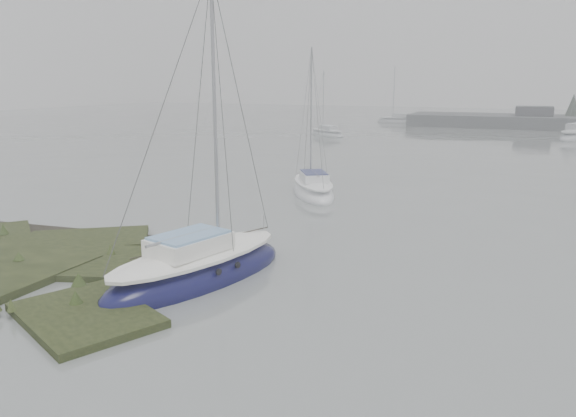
# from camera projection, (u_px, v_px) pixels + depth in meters

# --- Properties ---
(ground) EXTENTS (160.00, 160.00, 0.00)m
(ground) POSITION_uv_depth(u_px,v_px,m) (382.00, 157.00, 40.57)
(ground) COLOR slate
(ground) RESTS_ON ground
(sailboat_main) EXTENTS (3.68, 6.61, 8.87)m
(sailboat_main) POSITION_uv_depth(u_px,v_px,m) (198.00, 270.00, 15.55)
(sailboat_main) COLOR #0D0D3A
(sailboat_main) RESTS_ON ground
(sailboat_white) EXTENTS (4.25, 5.44, 7.49)m
(sailboat_white) POSITION_uv_depth(u_px,v_px,m) (313.00, 190.00, 27.14)
(sailboat_white) COLOR white
(sailboat_white) RESTS_ON ground
(sailboat_far_a) EXTENTS (4.93, 4.00, 6.85)m
(sailboat_far_a) POSITION_uv_depth(u_px,v_px,m) (327.00, 134.00, 55.69)
(sailboat_far_a) COLOR silver
(sailboat_far_a) RESTS_ON ground
(sailboat_far_c) EXTENTS (5.55, 2.04, 7.73)m
(sailboat_far_c) POSITION_uv_depth(u_px,v_px,m) (398.00, 121.00, 72.85)
(sailboat_far_c) COLOR #A2A6AB
(sailboat_far_c) RESTS_ON ground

